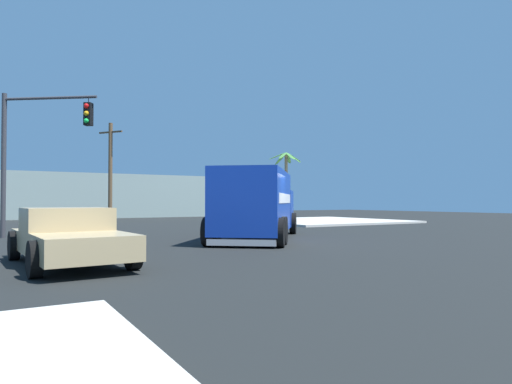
{
  "coord_description": "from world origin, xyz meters",
  "views": [
    {
      "loc": [
        -8.76,
        -13.93,
        1.53
      ],
      "look_at": [
        0.61,
        1.82,
        1.93
      ],
      "focal_mm": 31.42,
      "sensor_mm": 36.0,
      "label": 1
    }
  ],
  "objects_px": {
    "traffic_light_primary": "(32,142)",
    "pickup_tan": "(69,234)",
    "utility_pole": "(110,170)",
    "palm_tree_far": "(286,172)",
    "delivery_truck": "(257,204)"
  },
  "relations": [
    {
      "from": "pickup_tan",
      "to": "utility_pole",
      "type": "xyz_separation_m",
      "value": [
        6.24,
        23.28,
        3.19
      ]
    },
    {
      "from": "utility_pole",
      "to": "palm_tree_far",
      "type": "bearing_deg",
      "value": -16.67
    },
    {
      "from": "palm_tree_far",
      "to": "traffic_light_primary",
      "type": "bearing_deg",
      "value": -153.27
    },
    {
      "from": "delivery_truck",
      "to": "utility_pole",
      "type": "distance_m",
      "value": 19.65
    },
    {
      "from": "pickup_tan",
      "to": "palm_tree_far",
      "type": "xyz_separation_m",
      "value": [
        19.78,
        19.23,
        3.26
      ]
    },
    {
      "from": "traffic_light_primary",
      "to": "delivery_truck",
      "type": "bearing_deg",
      "value": -34.17
    },
    {
      "from": "pickup_tan",
      "to": "utility_pole",
      "type": "relative_size",
      "value": 0.7
    },
    {
      "from": "pickup_tan",
      "to": "palm_tree_far",
      "type": "height_order",
      "value": "palm_tree_far"
    },
    {
      "from": "palm_tree_far",
      "to": "utility_pole",
      "type": "xyz_separation_m",
      "value": [
        -13.55,
        4.06,
        -0.07
      ]
    },
    {
      "from": "traffic_light_primary",
      "to": "pickup_tan",
      "type": "bearing_deg",
      "value": -89.0
    },
    {
      "from": "traffic_light_primary",
      "to": "pickup_tan",
      "type": "xyz_separation_m",
      "value": [
        0.16,
        -9.18,
        -3.3
      ]
    },
    {
      "from": "delivery_truck",
      "to": "traffic_light_primary",
      "type": "relative_size",
      "value": 1.26
    },
    {
      "from": "delivery_truck",
      "to": "utility_pole",
      "type": "bearing_deg",
      "value": 94.31
    },
    {
      "from": "pickup_tan",
      "to": "palm_tree_far",
      "type": "distance_m",
      "value": 27.78
    },
    {
      "from": "traffic_light_primary",
      "to": "pickup_tan",
      "type": "relative_size",
      "value": 1.16
    }
  ]
}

